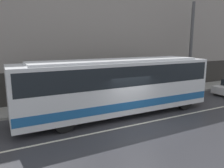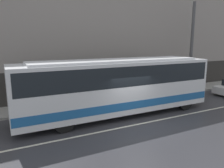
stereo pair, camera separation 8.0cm
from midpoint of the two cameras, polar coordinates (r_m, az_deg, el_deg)
name	(u,v)px [view 2 (the right image)]	position (r m, az deg, el deg)	size (l,w,h in m)	color
ground_plane	(137,124)	(12.11, 6.78, -10.45)	(60.00, 60.00, 0.00)	#333338
sidewalk	(99,101)	(16.44, -3.40, -4.34)	(60.00, 2.43, 0.15)	gray
building_facade	(91,39)	(17.12, -5.45, 11.65)	(60.00, 0.35, 9.60)	gray
lane_stripe	(137,124)	(12.11, 6.78, -10.44)	(54.00, 0.14, 0.01)	beige
transit_bus	(118,84)	(13.07, 1.82, -0.04)	(12.08, 2.56, 3.40)	silver
utility_pole_near	(191,47)	(20.51, 20.16, 9.00)	(0.27, 0.27, 7.59)	#4C4C4F
pedestrian_waiting	(113,88)	(16.48, 0.29, -1.07)	(0.36, 0.36, 1.76)	#333338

